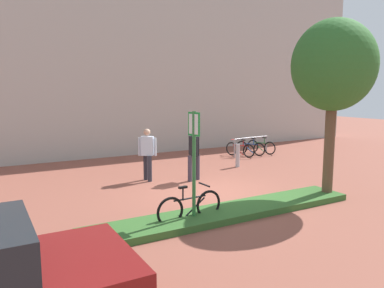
{
  "coord_description": "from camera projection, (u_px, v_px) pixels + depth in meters",
  "views": [
    {
      "loc": [
        -5.79,
        -8.91,
        2.96
      ],
      "look_at": [
        -0.09,
        1.1,
        1.3
      ],
      "focal_mm": 34.97,
      "sensor_mm": 36.0,
      "label": 1
    }
  ],
  "objects": [
    {
      "name": "tree_sidewalk",
      "position": [
        333.0,
        67.0,
        9.91
      ],
      "size": [
        2.21,
        2.21,
        4.84
      ],
      "color": "brown",
      "rests_on": "ground"
    },
    {
      "name": "parking_sign_post",
      "position": [
        194.0,
        151.0,
        8.19
      ],
      "size": [
        0.1,
        0.36,
        2.51
      ],
      "color": "#2D7238",
      "rests_on": "ground"
    },
    {
      "name": "bike_at_sign",
      "position": [
        190.0,
        207.0,
        8.43
      ],
      "size": [
        1.68,
        0.42,
        0.86
      ],
      "color": "black",
      "rests_on": "ground"
    },
    {
      "name": "bollard_steel",
      "position": [
        238.0,
        156.0,
        14.47
      ],
      "size": [
        0.16,
        0.16,
        0.9
      ],
      "primitive_type": "cylinder",
      "color": "#ADADB2",
      "rests_on": "ground"
    },
    {
      "name": "person_shirt_white",
      "position": [
        147.0,
        151.0,
        12.2
      ],
      "size": [
        0.52,
        0.42,
        1.72
      ],
      "color": "#2D2D38",
      "rests_on": "ground"
    },
    {
      "name": "building_facade",
      "position": [
        121.0,
        45.0,
        16.89
      ],
      "size": [
        28.0,
        1.2,
        10.0
      ],
      "primitive_type": "cube",
      "color": "#B2ADA3",
      "rests_on": "ground"
    },
    {
      "name": "ground_plane",
      "position": [
        213.0,
        192.0,
        10.92
      ],
      "size": [
        60.0,
        60.0,
        0.0
      ],
      "primitive_type": "plane",
      "color": "brown"
    },
    {
      "name": "bike_rack_cluster",
      "position": [
        251.0,
        147.0,
        17.19
      ],
      "size": [
        2.1,
        1.65,
        0.83
      ],
      "color": "#99999E",
      "rests_on": "ground"
    },
    {
      "name": "person_suited_navy",
      "position": [
        194.0,
        151.0,
        12.21
      ],
      "size": [
        0.49,
        0.6,
        1.72
      ],
      "color": "#383342",
      "rests_on": "ground"
    },
    {
      "name": "planter_strip",
      "position": [
        229.0,
        212.0,
        8.88
      ],
      "size": [
        7.0,
        1.1,
        0.16
      ],
      "primitive_type": "cube",
      "color": "#336028",
      "rests_on": "ground"
    }
  ]
}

